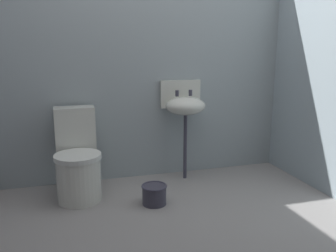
# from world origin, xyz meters

# --- Properties ---
(ground_plane) EXTENTS (3.32, 2.53, 0.08)m
(ground_plane) POSITION_xyz_m (0.00, 0.00, -0.04)
(ground_plane) COLOR gray
(wall_back) EXTENTS (3.32, 0.10, 2.34)m
(wall_back) POSITION_xyz_m (0.00, 1.12, 1.17)
(wall_back) COLOR #939FA3
(wall_back) RESTS_ON ground
(toilet_near_wall) EXTENTS (0.40, 0.59, 0.78)m
(toilet_near_wall) POSITION_xyz_m (-0.70, 0.71, 0.32)
(toilet_near_wall) COLOR silver
(toilet_near_wall) RESTS_ON ground
(sink) EXTENTS (0.42, 0.35, 0.99)m
(sink) POSITION_xyz_m (0.36, 0.90, 0.75)
(sink) COLOR #393846
(sink) RESTS_ON ground
(bucket) EXTENTS (0.22, 0.22, 0.17)m
(bucket) POSITION_xyz_m (-0.09, 0.37, 0.09)
(bucket) COLOR #393846
(bucket) RESTS_ON ground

